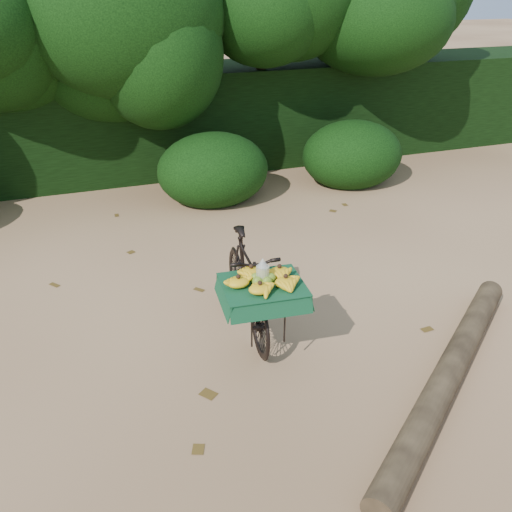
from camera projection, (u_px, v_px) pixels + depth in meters
name	position (u px, v px, depth m)	size (l,w,h in m)	color
ground	(184.00, 386.00, 4.79)	(80.00, 80.00, 0.00)	tan
vendor_bicycle	(248.00, 284.00, 5.37)	(0.77, 1.77, 1.01)	black
fallen_log	(449.00, 373.00, 4.76)	(0.24, 0.24, 3.36)	brown
hedge_backdrop	(101.00, 125.00, 9.66)	(26.00, 1.80, 1.80)	black
tree_row	(53.00, 68.00, 8.30)	(14.50, 2.00, 4.00)	black
bush_clumps	(151.00, 180.00, 8.34)	(8.80, 1.70, 0.90)	black
leaf_litter	(169.00, 344.00, 5.34)	(7.00, 7.30, 0.01)	#533C16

